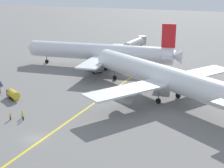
{
  "coord_description": "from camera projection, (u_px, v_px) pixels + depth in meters",
  "views": [
    {
      "loc": [
        36.07,
        -46.72,
        28.43
      ],
      "look_at": [
        4.69,
        26.13,
        4.0
      ],
      "focal_mm": 53.62,
      "sensor_mm": 36.0,
      "label": 1
    }
  ],
  "objects": [
    {
      "name": "ground_plane",
      "position": [
        34.0,
        139.0,
        63.01
      ],
      "size": [
        600.0,
        600.0,
        0.0
      ],
      "primitive_type": "plane",
      "color": "slate"
    },
    {
      "name": "taxiway_stripe",
      "position": [
        69.0,
        121.0,
        71.15
      ],
      "size": [
        2.04,
        120.0,
        0.01
      ],
      "primitive_type": "cube",
      "rotation": [
        0.0,
        0.0,
        -0.01
      ],
      "color": "yellow",
      "rests_on": "ground"
    },
    {
      "name": "airliner_at_gate_left",
      "position": [
        100.0,
        52.0,
        114.02
      ],
      "size": [
        55.84,
        40.56,
        15.64
      ],
      "color": "silver",
      "rests_on": "ground"
    },
    {
      "name": "airliner_being_pushed",
      "position": [
        161.0,
        76.0,
        83.77
      ],
      "size": [
        48.35,
        41.77,
        16.28
      ],
      "color": "white",
      "rests_on": "ground"
    },
    {
      "name": "pushback_tug",
      "position": [
        94.0,
        68.0,
        109.76
      ],
      "size": [
        8.74,
        6.29,
        2.92
      ],
      "color": "gray",
      "rests_on": "ground"
    },
    {
      "name": "gse_fuel_bowser_stubby",
      "position": [
        13.0,
        94.0,
        83.94
      ],
      "size": [
        5.17,
        4.14,
        2.4
      ],
      "color": "gold",
      "rests_on": "ground"
    },
    {
      "name": "ground_crew_wing_walker_right",
      "position": [
        10.0,
        116.0,
        71.44
      ],
      "size": [
        0.36,
        0.36,
        1.58
      ],
      "color": "black",
      "rests_on": "ground"
    },
    {
      "name": "ground_crew_ramp_agent_by_cones",
      "position": [
        23.0,
        116.0,
        71.22
      ],
      "size": [
        0.36,
        0.36,
        1.71
      ],
      "color": "black",
      "rests_on": "ground"
    },
    {
      "name": "ground_crew_marshaller_foreground",
      "position": [
        22.0,
        114.0,
        72.43
      ],
      "size": [
        0.36,
        0.5,
        1.61
      ],
      "color": "black",
      "rests_on": "ground"
    },
    {
      "name": "jet_bridge",
      "position": [
        137.0,
        43.0,
        138.36
      ],
      "size": [
        4.09,
        18.61,
        5.92
      ],
      "color": "#B7B7BC",
      "rests_on": "ground"
    }
  ]
}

